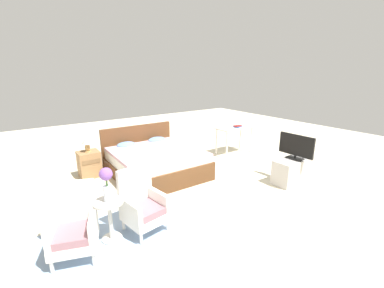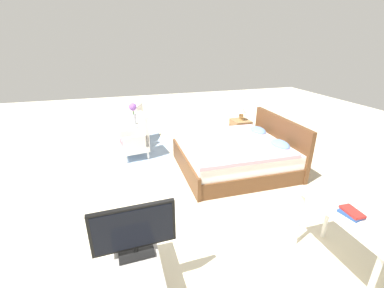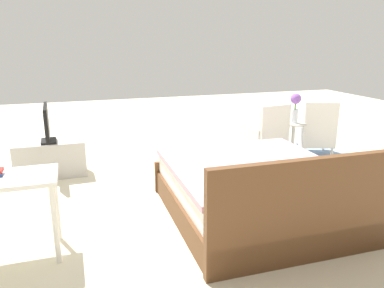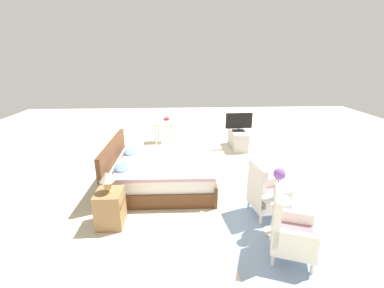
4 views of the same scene
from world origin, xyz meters
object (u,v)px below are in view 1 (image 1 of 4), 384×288
Objects in this scene: armchair_by_window_right at (142,205)px; book_stack at (238,126)px; tv_flatscreen at (296,147)px; flower_vase at (106,181)px; bed at (155,161)px; tv_stand at (293,170)px; vanity_desk at (235,131)px; armchair_by_window_left at (74,227)px; nightstand at (89,164)px; side_table at (110,216)px; table_lamp at (87,142)px.

armchair_by_window_right reaches higher than book_stack.
book_stack is at bearing 79.69° from tv_flatscreen.
flower_vase is at bearing 175.41° from tv_flatscreen.
tv_flatscreen is (3.29, -0.29, 0.39)m from armchair_by_window_right.
tv_stand is at bearing -43.66° from bed.
flower_vase is 0.46× the size of vanity_desk.
armchair_by_window_left reaches higher than nightstand.
side_table is 4.49m from vanity_desk.
flower_vase is at bearing 178.41° from armchair_by_window_right.
tv_stand is (3.76, -0.30, -0.63)m from flower_vase.
book_stack is at bearing -0.81° from bed.
armchair_by_window_right is 4.08m from book_stack.
armchair_by_window_right is at bearing -153.37° from vanity_desk.
armchair_by_window_right is 0.96× the size of tv_stand.
armchair_by_window_right is 2.52m from table_lamp.
flower_vase is 2.17× the size of book_stack.
flower_vase is at bearing -98.15° from nightstand.
side_table is at bearing -156.22° from vanity_desk.
armchair_by_window_left and armchair_by_window_right have the same top height.
armchair_by_window_left is at bearing -158.21° from vanity_desk.
armchair_by_window_right reaches higher than tv_stand.
bed is 6.16× the size of table_lamp.
nightstand is at bearing 170.05° from vanity_desk.
nightstand is 3.88m from book_stack.
bed is at bearing 57.86° from armchair_by_window_right.
armchair_by_window_right is 1.61× the size of nightstand.
armchair_by_window_left is at bearing -108.14° from table_lamp.
armchair_by_window_right is 4.07m from vanity_desk.
vanity_desk is at bearing 23.78° from side_table.
flower_vase is at bearing 175.41° from tv_stand.
tv_stand is at bearing -39.09° from nightstand.
armchair_by_window_left is 0.88× the size of vanity_desk.
nightstand is 0.55× the size of vanity_desk.
bed is 1.95× the size of vanity_desk.
tv_stand is at bearing -5.02° from armchair_by_window_right.
armchair_by_window_left is 1.23× the size of tv_flatscreen.
flower_vase is at bearing -98.15° from table_lamp.
tv_flatscreen is at bearing -43.63° from bed.
nightstand is 1.73× the size of table_lamp.
armchair_by_window_left is 4.23m from tv_stand.
nightstand is 3.82m from vanity_desk.
side_table is 3.80m from tv_flatscreen.
table_lamp is at bearing 140.92° from tv_flatscreen.
tv_stand is (3.41, -2.77, -0.53)m from table_lamp.
vanity_desk is (3.75, -0.66, -0.14)m from table_lamp.
flower_vase is at bearing -156.22° from vanity_desk.
flower_vase is 0.50× the size of tv_stand.
nightstand is (0.35, 2.47, -0.60)m from flower_vase.
flower_vase is (-1.59, -1.77, 0.58)m from bed.
bed is at bearing 48.03° from side_table.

